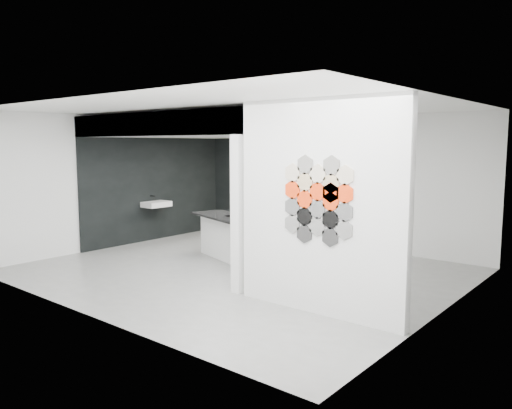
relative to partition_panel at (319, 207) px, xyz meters
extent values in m
cube|color=slate|center=(-2.23, 1.00, -1.40)|extent=(7.00, 6.00, 0.01)
cube|color=silver|center=(0.00, 0.00, 0.00)|extent=(2.45, 0.15, 2.80)
cube|color=black|center=(-3.52, 3.97, -0.22)|extent=(4.40, 0.04, 2.35)
cube|color=black|center=(-5.70, 2.00, -0.22)|extent=(0.04, 4.00, 2.35)
cube|color=silver|center=(-3.52, 2.00, 1.15)|extent=(4.40, 4.00, 0.40)
cube|color=silver|center=(-1.41, 0.00, -0.22)|extent=(0.16, 0.16, 2.35)
cube|color=silver|center=(-3.52, 0.08, 1.15)|extent=(4.40, 0.16, 0.40)
cube|color=silver|center=(-5.46, 1.80, -0.55)|extent=(0.40, 0.60, 0.12)
cube|color=black|center=(-3.43, 3.87, -0.10)|extent=(3.00, 0.15, 0.04)
cube|color=silver|center=(-3.05, 1.60, -1.00)|extent=(1.50, 0.92, 0.81)
cube|color=black|center=(-3.07, 1.52, -0.57)|extent=(1.73, 1.16, 0.04)
cube|color=black|center=(-2.81, 1.57, -0.56)|extent=(0.51, 0.47, 0.01)
cylinder|color=black|center=(-2.75, 1.75, -0.37)|extent=(0.03, 0.03, 0.38)
torus|color=black|center=(-2.77, 1.69, -0.18)|extent=(0.06, 0.13, 0.13)
cylinder|color=black|center=(-4.37, 3.87, 0.02)|extent=(0.31, 0.31, 0.20)
ellipsoid|color=black|center=(-2.59, 3.87, 0.00)|extent=(0.24, 0.24, 0.16)
cylinder|color=gray|center=(-2.08, 3.87, -0.02)|extent=(0.20, 0.20, 0.11)
cylinder|color=gray|center=(-2.08, 3.87, -0.01)|extent=(0.11, 0.11, 0.15)
cylinder|color=black|center=(-3.83, 3.87, 0.01)|extent=(0.07, 0.07, 0.18)
cylinder|color=black|center=(-4.52, 3.87, -0.04)|extent=(0.08, 0.08, 0.09)
cylinder|color=silver|center=(-0.37, -0.09, -0.24)|extent=(0.26, 0.02, 0.26)
cylinder|color=black|center=(-0.37, -0.09, -0.01)|extent=(0.26, 0.02, 0.26)
cylinder|color=#F2380C|center=(-0.37, -0.09, 0.21)|extent=(0.26, 0.02, 0.26)
cylinder|color=beige|center=(-0.37, -0.09, 0.44)|extent=(0.26, 0.02, 0.26)
cylinder|color=#2D2D2D|center=(-0.17, -0.09, -0.35)|extent=(0.26, 0.02, 0.26)
cylinder|color=black|center=(-0.17, -0.09, -0.13)|extent=(0.26, 0.02, 0.26)
cylinder|color=#F2380C|center=(-0.17, -0.09, 0.10)|extent=(0.26, 0.02, 0.26)
cylinder|color=tan|center=(-0.17, -0.09, 0.33)|extent=(0.26, 0.02, 0.26)
cylinder|color=#66635E|center=(-0.17, -0.09, 0.55)|extent=(0.26, 0.02, 0.26)
cylinder|color=silver|center=(0.02, -0.09, -0.24)|extent=(0.26, 0.02, 0.26)
cylinder|color=black|center=(0.02, -0.09, -0.01)|extent=(0.26, 0.02, 0.26)
cylinder|color=#F2380C|center=(0.02, -0.09, 0.21)|extent=(0.26, 0.02, 0.26)
cylinder|color=beige|center=(0.02, -0.09, 0.44)|extent=(0.26, 0.02, 0.26)
cylinder|color=#2D2D2D|center=(0.22, -0.09, -0.35)|extent=(0.26, 0.02, 0.26)
cylinder|color=black|center=(0.22, -0.09, -0.13)|extent=(0.26, 0.02, 0.26)
cylinder|color=#F2380C|center=(0.22, -0.09, 0.10)|extent=(0.26, 0.02, 0.26)
cylinder|color=tan|center=(0.22, -0.09, 0.33)|extent=(0.26, 0.02, 0.26)
cylinder|color=#66635E|center=(0.22, -0.09, 0.55)|extent=(0.26, 0.02, 0.26)
cylinder|color=silver|center=(0.42, -0.09, -0.24)|extent=(0.26, 0.02, 0.26)
cylinder|color=black|center=(0.42, -0.09, -0.01)|extent=(0.26, 0.02, 0.26)
cylinder|color=#F2380C|center=(0.42, -0.09, 0.21)|extent=(0.26, 0.02, 0.26)
cylinder|color=beige|center=(0.42, -0.09, 0.44)|extent=(0.26, 0.02, 0.26)
cylinder|color=#F2380C|center=(0.22, -0.09, 0.21)|extent=(0.26, 0.02, 0.26)
camera|label=1|loc=(3.41, -5.46, 0.82)|focal=35.00mm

